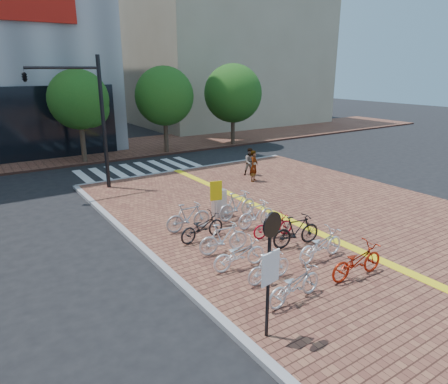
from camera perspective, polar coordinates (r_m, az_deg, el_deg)
ground at (r=14.06m, az=8.59°, el=-8.55°), size 120.00×120.00×0.00m
kerb_north at (r=24.99m, az=-4.75°, el=3.26°), size 14.00×0.25×0.15m
far_sidewalk at (r=32.06m, az=-17.41°, el=5.63°), size 70.00×8.00×0.15m
building_beige at (r=49.23m, az=-0.80°, el=20.60°), size 20.00×18.00×18.00m
crosswalk at (r=25.74m, az=-11.80°, el=3.20°), size 7.50×4.00×0.01m
street_trees at (r=30.10m, az=-6.64°, el=13.33°), size 16.20×4.60×6.35m
bike_0 at (r=10.91m, az=10.03°, el=-12.86°), size 1.92×0.79×0.99m
bike_1 at (r=11.75m, az=6.45°, el=-10.55°), size 1.56×0.46×0.93m
bike_2 at (r=12.40m, az=2.19°, el=-8.85°), size 1.85×0.78×0.95m
bike_3 at (r=13.35m, az=-0.06°, el=-6.59°), size 1.82×0.76×1.06m
bike_4 at (r=14.38m, az=-3.15°, el=-5.00°), size 1.93×0.86×0.98m
bike_5 at (r=15.21m, az=-5.11°, el=-3.55°), size 1.85×0.63×1.09m
bike_6 at (r=12.50m, az=18.45°, el=-9.34°), size 1.99×0.79×1.03m
bike_7 at (r=13.29m, az=13.64°, el=-7.35°), size 1.93×0.72×1.01m
bike_8 at (r=14.06m, az=10.29°, el=-5.46°), size 1.93×0.79×1.13m
bike_9 at (r=14.74m, az=7.01°, el=-4.79°), size 1.70×0.81×0.86m
bike_10 at (r=15.50m, az=4.65°, el=-3.20°), size 1.77×0.54×1.06m
bike_11 at (r=16.31m, az=1.93°, el=-1.90°), size 1.98×0.75×1.16m
pedestrian_a at (r=21.83m, az=4.31°, el=3.74°), size 0.74×0.68×1.71m
pedestrian_b at (r=23.09m, az=3.80°, el=4.33°), size 0.94×0.86×1.58m
utility_box at (r=16.62m, az=-0.70°, el=-1.56°), size 0.54×0.40×1.14m
yellow_sign at (r=15.48m, az=-1.20°, el=-0.39°), size 0.48×0.17×1.79m
notice_sign at (r=8.83m, az=6.60°, el=-9.74°), size 0.56×0.18×3.06m
traffic_light_pole at (r=20.55m, az=-21.26°, el=12.21°), size 3.53×1.36×6.57m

